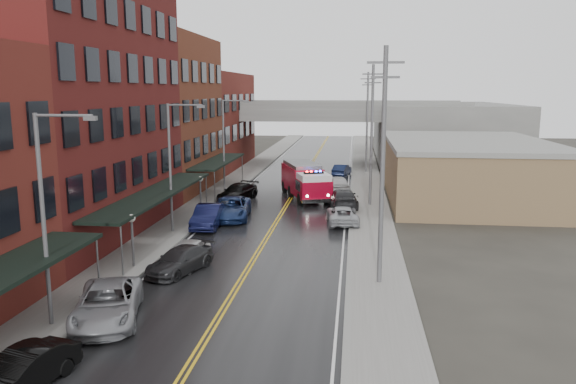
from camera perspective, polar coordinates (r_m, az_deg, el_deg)
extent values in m
cube|color=black|center=(44.52, -0.85, -2.51)|extent=(11.00, 160.00, 0.02)
cube|color=slate|center=(46.03, -9.90, -2.15)|extent=(3.00, 160.00, 0.15)
cube|color=slate|center=(44.15, 8.59, -2.65)|extent=(3.00, 160.00, 0.15)
cube|color=gray|center=(45.59, -7.91, -2.22)|extent=(0.30, 160.00, 0.15)
cube|color=gray|center=(44.13, 6.45, -2.60)|extent=(0.30, 160.00, 0.15)
cube|color=#531616|center=(40.79, -21.36, 8.37)|extent=(9.00, 20.00, 18.00)
cube|color=brown|center=(56.88, -12.94, 7.65)|extent=(9.00, 15.00, 15.00)
cube|color=maroon|center=(73.65, -8.30, 7.18)|extent=(9.00, 20.00, 12.00)
cube|color=olive|center=(54.49, 17.54, 2.04)|extent=(14.00, 22.00, 5.00)
cube|color=slate|center=(84.12, 15.22, 5.94)|extent=(18.00, 30.00, 8.00)
cylinder|color=slate|center=(28.71, -18.74, -7.23)|extent=(0.10, 0.10, 3.00)
cube|color=black|center=(39.01, -13.25, -0.13)|extent=(2.60, 18.00, 0.18)
cylinder|color=slate|center=(31.15, -16.53, -5.74)|extent=(0.10, 0.10, 3.00)
cylinder|color=slate|center=(47.00, -8.29, -0.08)|extent=(0.10, 0.10, 3.00)
cube|color=black|center=(55.58, -7.10, 3.11)|extent=(2.60, 13.00, 0.18)
cylinder|color=slate|center=(49.67, -7.46, 0.50)|extent=(0.10, 0.10, 3.00)
cylinder|color=slate|center=(61.42, -4.67, 2.43)|extent=(0.10, 0.10, 3.00)
cylinder|color=#59595B|center=(32.61, -15.50, -5.16)|extent=(0.14, 0.14, 2.80)
sphere|color=silver|center=(32.25, -15.63, -2.59)|extent=(0.44, 0.44, 0.44)
cylinder|color=#59595B|center=(45.52, -8.87, -0.56)|extent=(0.14, 0.14, 2.80)
sphere|color=silver|center=(45.26, -8.92, 1.31)|extent=(0.44, 0.44, 0.44)
cylinder|color=#59595B|center=(25.10, -23.58, -2.95)|extent=(0.18, 0.18, 9.00)
cylinder|color=#59595B|center=(23.94, -21.84, 7.22)|extent=(2.40, 0.12, 0.12)
cube|color=#59595B|center=(23.44, -19.44, 7.08)|extent=(0.50, 0.22, 0.18)
cylinder|color=#59595B|center=(39.48, -11.89, 2.25)|extent=(0.18, 0.18, 9.00)
cylinder|color=#59595B|center=(38.75, -10.43, 8.69)|extent=(2.40, 0.12, 0.12)
cube|color=#59595B|center=(38.45, -8.84, 8.57)|extent=(0.50, 0.22, 0.18)
cylinder|color=#59595B|center=(54.77, -6.55, 4.60)|extent=(0.18, 0.18, 9.00)
cylinder|color=#59595B|center=(54.24, -5.40, 9.22)|extent=(2.40, 0.12, 0.12)
cube|color=#59595B|center=(54.03, -4.24, 9.13)|extent=(0.50, 0.22, 0.18)
cylinder|color=#59595B|center=(28.32, 9.57, 2.28)|extent=(0.24, 0.24, 12.00)
cube|color=#59595B|center=(28.09, 9.90, 12.85)|extent=(1.80, 0.12, 0.12)
cube|color=#59595B|center=(28.06, 9.85, 11.42)|extent=(1.40, 0.12, 0.12)
cylinder|color=#59595B|center=(48.20, 8.49, 5.57)|extent=(0.24, 0.24, 12.00)
cube|color=#59595B|center=(48.06, 8.66, 11.76)|extent=(1.80, 0.12, 0.12)
cube|color=#59595B|center=(48.05, 8.63, 10.93)|extent=(1.40, 0.12, 0.12)
cylinder|color=#59595B|center=(68.15, 8.03, 6.94)|extent=(0.24, 0.24, 12.00)
cube|color=#59595B|center=(68.05, 8.15, 11.31)|extent=(1.80, 0.12, 0.12)
cube|color=#59595B|center=(68.04, 8.13, 10.72)|extent=(1.40, 0.12, 0.12)
cube|color=slate|center=(75.31, 2.41, 7.91)|extent=(40.00, 10.00, 1.50)
cube|color=slate|center=(77.19, -5.81, 5.14)|extent=(1.60, 8.00, 6.00)
cube|color=slate|center=(75.52, 10.77, 4.89)|extent=(1.60, 8.00, 6.00)
cube|color=maroon|center=(53.07, 1.42, 1.42)|extent=(4.55, 6.55, 2.29)
cube|color=maroon|center=(49.07, 2.61, 0.29)|extent=(3.51, 3.57, 1.63)
cube|color=silver|center=(48.89, 2.62, 1.55)|extent=(3.31, 3.32, 0.54)
cube|color=black|center=(49.22, 2.55, 0.71)|extent=(3.16, 2.55, 0.87)
cube|color=slate|center=(52.89, 1.43, 2.82)|extent=(4.15, 6.05, 0.33)
cube|color=black|center=(48.84, 2.62, 1.97)|extent=(1.75, 0.86, 0.15)
sphere|color=#FF0C0C|center=(48.68, 1.94, 2.05)|extent=(0.22, 0.22, 0.22)
sphere|color=#1933FF|center=(48.99, 3.30, 2.09)|extent=(0.22, 0.22, 0.22)
cylinder|color=black|center=(48.82, 1.28, -0.72)|extent=(1.15, 0.72, 1.09)
cylinder|color=black|center=(49.44, 3.97, -0.61)|extent=(1.15, 0.72, 1.09)
cylinder|color=black|center=(52.47, 0.29, 0.05)|extent=(1.15, 0.72, 1.09)
cylinder|color=black|center=(53.04, 2.81, 0.15)|extent=(1.15, 0.72, 1.09)
cylinder|color=black|center=(55.09, -0.34, 0.54)|extent=(1.15, 0.72, 1.09)
cylinder|color=black|center=(55.63, 2.07, 0.63)|extent=(1.15, 0.72, 1.09)
imported|color=black|center=(21.44, -25.38, -16.15)|extent=(2.37, 4.38, 1.37)
imported|color=gray|center=(25.95, -17.87, -10.72)|extent=(4.13, 6.20, 1.58)
imported|color=black|center=(31.59, -10.90, -6.83)|extent=(3.33, 5.02, 1.35)
imported|color=silver|center=(32.58, -10.32, -6.19)|extent=(2.21, 4.43, 1.45)
imported|color=black|center=(41.32, -8.12, -2.46)|extent=(2.01, 5.11, 1.65)
imported|color=navy|center=(43.82, -5.81, -1.66)|extent=(3.39, 6.26, 1.67)
imported|color=black|center=(51.10, -5.14, -0.03)|extent=(3.50, 5.57, 1.50)
imported|color=#9DA0A4|center=(42.25, 5.56, -2.34)|extent=(2.66, 5.01, 1.34)
imported|color=black|center=(47.90, 5.60, -0.66)|extent=(2.89, 5.85, 1.63)
imported|color=#BBBBBB|center=(55.59, 5.08, 0.86)|extent=(2.73, 4.97, 1.60)
imported|color=black|center=(65.78, 5.48, 2.23)|extent=(2.29, 4.42, 1.39)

